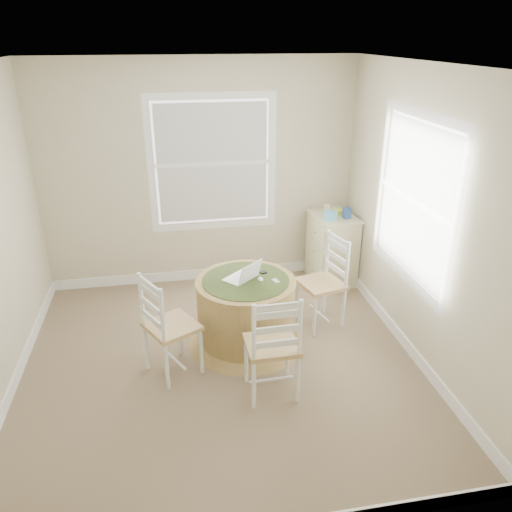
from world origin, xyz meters
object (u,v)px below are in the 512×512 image
object	(u,v)px
chair_left	(172,326)
chair_near	(272,345)
laptop	(243,277)
corner_chest	(332,248)
chair_right	(321,283)
round_table	(246,309)

from	to	relation	value
chair_left	chair_near	xyz separation A→B (m)	(0.80, -0.44, 0.00)
chair_left	chair_near	distance (m)	0.91
laptop	corner_chest	size ratio (longest dim) A/B	0.47
chair_near	laptop	bearing A→B (deg)	-83.26
chair_near	corner_chest	size ratio (longest dim) A/B	1.13
chair_right	round_table	bearing A→B (deg)	-91.18
chair_near	round_table	bearing A→B (deg)	-84.70
round_table	chair_near	xyz separation A→B (m)	(0.09, -0.79, 0.10)
round_table	laptop	bearing A→B (deg)	114.50
laptop	chair_near	bearing A→B (deg)	55.95
chair_near	laptop	size ratio (longest dim) A/B	2.41
chair_left	laptop	xyz separation A→B (m)	(0.69, 0.38, 0.23)
chair_near	corner_chest	bearing A→B (deg)	-121.80
chair_near	laptop	xyz separation A→B (m)	(-0.11, 0.81, 0.23)
round_table	chair_near	distance (m)	0.80
round_table	chair_left	world-z (taller)	chair_left
chair_right	corner_chest	bearing A→B (deg)	141.20
chair_near	chair_right	size ratio (longest dim) A/B	1.00
laptop	chair_right	bearing A→B (deg)	149.28
chair_left	chair_near	world-z (taller)	same
chair_near	corner_chest	world-z (taller)	chair_near
round_table	laptop	world-z (taller)	laptop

